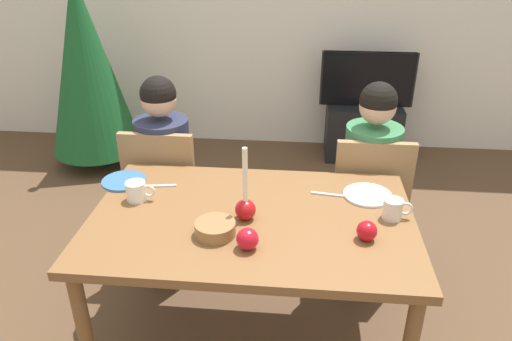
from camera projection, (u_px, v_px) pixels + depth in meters
The scene contains 19 objects.
back_wall at pixel (283, 0), 4.15m from camera, with size 6.40×0.10×2.60m, color silver.
dining_table at pixel (252, 232), 2.13m from camera, with size 1.40×0.90×0.75m.
chair_left at pixel (165, 190), 2.79m from camera, with size 0.40×0.40×0.90m.
chair_right at pixel (368, 199), 2.69m from camera, with size 0.40×0.40×0.90m.
person_left_child at pixel (166, 178), 2.79m from camera, with size 0.30×0.30×1.17m.
person_right_child at pixel (368, 188), 2.70m from camera, with size 0.30×0.30×1.17m.
tv_stand at pixel (362, 131), 4.30m from camera, with size 0.64×0.40×0.48m, color black.
tv at pixel (368, 79), 4.09m from camera, with size 0.79×0.05×0.46m.
christmas_tree at pixel (86, 66), 3.89m from camera, with size 0.74×0.74×1.67m.
candle_centerpiece at pixel (245, 205), 2.05m from camera, with size 0.09×0.09×0.33m.
plate_left at pixel (124, 181), 2.37m from camera, with size 0.21×0.21×0.01m, color teal.
plate_right at pixel (368, 195), 2.25m from camera, with size 0.22×0.22×0.01m, color silver.
mug_left at pixel (137, 191), 2.20m from camera, with size 0.13×0.09×0.09m.
mug_right at pixel (393, 209), 2.06m from camera, with size 0.13×0.08×0.09m.
fork_left at pixel (158, 186), 2.33m from camera, with size 0.18×0.01×0.01m, color silver.
fork_right at pixel (330, 195), 2.25m from camera, with size 0.18×0.01×0.01m, color silver.
bowl_walnuts at pixel (215, 229), 1.96m from camera, with size 0.17×0.17×0.06m, color olive.
apple_near_candle at pixel (367, 231), 1.92m from camera, with size 0.08×0.08×0.08m, color red.
apple_by_left_plate at pixel (248, 239), 1.87m from camera, with size 0.09×0.09×0.09m, color red.
Camera 1 is at (0.19, -1.77, 1.87)m, focal length 34.04 mm.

